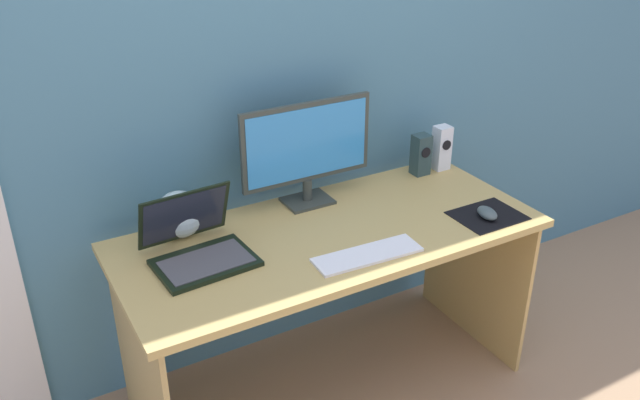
% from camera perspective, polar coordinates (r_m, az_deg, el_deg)
% --- Properties ---
extents(ground_plane, '(8.00, 8.00, 0.00)m').
position_cam_1_polar(ground_plane, '(2.78, 0.78, -15.57)').
color(ground_plane, '#A37F5E').
extents(wall_back, '(6.00, 0.04, 2.50)m').
position_cam_1_polar(wall_back, '(2.50, -3.91, 12.28)').
color(wall_back, teal).
rests_on(wall_back, ground_plane).
extents(desk, '(1.52, 0.66, 0.71)m').
position_cam_1_polar(desk, '(2.43, 0.86, -5.56)').
color(desk, tan).
rests_on(desk, ground_plane).
extents(monitor, '(0.53, 0.14, 0.40)m').
position_cam_1_polar(monitor, '(2.47, -1.12, 4.44)').
color(monitor, '#343C36').
rests_on(monitor, desk).
extents(speaker_right, '(0.07, 0.06, 0.19)m').
position_cam_1_polar(speaker_right, '(2.86, 10.37, 4.43)').
color(speaker_right, white).
rests_on(speaker_right, desk).
extents(speaker_near_monitor, '(0.07, 0.07, 0.17)m').
position_cam_1_polar(speaker_near_monitor, '(2.80, 8.63, 3.87)').
color(speaker_near_monitor, '#294144').
rests_on(speaker_near_monitor, desk).
extents(laptop, '(0.34, 0.32, 0.22)m').
position_cam_1_polar(laptop, '(2.22, -10.39, -3.94)').
color(laptop, black).
rests_on(laptop, desk).
extents(fishbowl, '(0.17, 0.17, 0.17)m').
position_cam_1_polar(fishbowl, '(2.35, -11.96, -1.21)').
color(fishbowl, silver).
rests_on(fishbowl, desk).
extents(keyboard_external, '(0.38, 0.14, 0.01)m').
position_cam_1_polar(keyboard_external, '(2.22, 4.08, -4.70)').
color(keyboard_external, white).
rests_on(keyboard_external, desk).
extents(mousepad, '(0.25, 0.20, 0.00)m').
position_cam_1_polar(mousepad, '(2.54, 14.14, -1.30)').
color(mousepad, black).
rests_on(mousepad, desk).
extents(mouse, '(0.08, 0.11, 0.04)m').
position_cam_1_polar(mouse, '(2.51, 14.13, -1.09)').
color(mouse, '#445253').
rests_on(mouse, mousepad).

